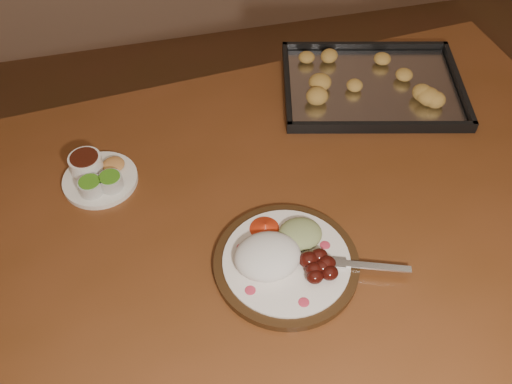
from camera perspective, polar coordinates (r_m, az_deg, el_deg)
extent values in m
cube|color=brown|center=(1.11, 0.58, -3.13)|extent=(1.57, 1.03, 0.04)
cylinder|color=#522D18|center=(1.85, 16.81, 4.13)|extent=(0.07, 0.07, 0.71)
cylinder|color=#331E0E|center=(1.02, 3.04, -7.16)|extent=(0.26, 0.26, 0.02)
cylinder|color=white|center=(1.01, 3.06, -6.89)|extent=(0.23, 0.23, 0.01)
ellipsoid|color=#D0324B|center=(0.98, -0.58, -9.80)|extent=(0.02, 0.02, 0.00)
ellipsoid|color=#D0324B|center=(0.97, 4.80, -10.93)|extent=(0.02, 0.02, 0.00)
ellipsoid|color=#D0324B|center=(1.04, 6.92, -5.29)|extent=(0.02, 0.02, 0.00)
ellipsoid|color=#D0324B|center=(1.03, -1.43, -5.57)|extent=(0.02, 0.02, 0.00)
ellipsoid|color=white|center=(1.00, 1.15, -6.44)|extent=(0.15, 0.13, 0.05)
ellipsoid|color=#4F110B|center=(0.99, 5.82, -7.71)|extent=(0.03, 0.03, 0.02)
ellipsoid|color=#4F110B|center=(1.00, 7.06, -7.09)|extent=(0.03, 0.03, 0.02)
ellipsoid|color=#4F110B|center=(1.01, 6.30, -6.36)|extent=(0.03, 0.03, 0.02)
ellipsoid|color=#4F110B|center=(0.99, 7.38, -8.04)|extent=(0.03, 0.03, 0.02)
ellipsoid|color=#4F110B|center=(1.00, 5.30, -6.75)|extent=(0.03, 0.03, 0.02)
ellipsoid|color=#4F110B|center=(0.99, 6.66, -7.44)|extent=(0.03, 0.03, 0.02)
ellipsoid|color=#4F110B|center=(0.98, 5.91, -8.42)|extent=(0.03, 0.03, 0.02)
ellipsoid|color=tan|center=(1.04, 4.43, -4.20)|extent=(0.10, 0.10, 0.03)
cone|color=red|center=(1.04, 0.92, -3.52)|extent=(0.06, 0.06, 0.03)
cube|color=silver|center=(1.02, 11.83, -7.29)|extent=(0.12, 0.05, 0.00)
cube|color=silver|center=(1.01, 8.07, -6.96)|extent=(0.04, 0.03, 0.00)
cylinder|color=silver|center=(1.01, 6.80, -7.27)|extent=(0.03, 0.01, 0.00)
cylinder|color=silver|center=(1.01, 6.81, -7.00)|extent=(0.03, 0.01, 0.00)
cylinder|color=silver|center=(1.01, 6.82, -6.73)|extent=(0.03, 0.01, 0.00)
cylinder|color=silver|center=(1.02, 6.83, -6.46)|extent=(0.03, 0.01, 0.00)
cylinder|color=white|center=(1.19, -15.30, 1.19)|extent=(0.15, 0.15, 0.01)
cylinder|color=beige|center=(1.15, -16.20, 0.52)|extent=(0.05, 0.05, 0.03)
cylinder|color=#468F1C|center=(1.14, -16.35, 0.98)|extent=(0.04, 0.04, 0.00)
cylinder|color=beige|center=(1.15, -14.31, 1.01)|extent=(0.05, 0.05, 0.03)
cylinder|color=#468F1C|center=(1.14, -14.44, 1.47)|extent=(0.04, 0.04, 0.00)
cylinder|color=white|center=(1.19, -16.63, 2.69)|extent=(0.07, 0.07, 0.04)
cylinder|color=#38120A|center=(1.18, -16.82, 3.32)|extent=(0.06, 0.06, 0.00)
ellipsoid|color=#BF8D43|center=(1.19, -14.06, 2.70)|extent=(0.04, 0.04, 0.02)
cube|color=black|center=(1.39, 11.51, 10.15)|extent=(0.47, 0.39, 0.01)
cube|color=black|center=(1.49, 10.82, 14.12)|extent=(0.40, 0.11, 0.02)
cube|color=black|center=(1.27, 12.49, 6.44)|extent=(0.40, 0.11, 0.02)
cube|color=black|center=(1.43, 19.60, 10.22)|extent=(0.08, 0.30, 0.02)
cube|color=black|center=(1.35, 3.11, 10.77)|extent=(0.08, 0.30, 0.02)
cube|color=silver|center=(1.38, 11.55, 10.33)|extent=(0.44, 0.36, 0.00)
ellipsoid|color=#B79840|center=(1.38, 13.78, 10.82)|extent=(0.05, 0.04, 0.03)
ellipsoid|color=#B79840|center=(1.42, 15.16, 11.62)|extent=(0.06, 0.06, 0.03)
ellipsoid|color=#B79840|center=(1.44, 12.37, 12.92)|extent=(0.06, 0.06, 0.03)
ellipsoid|color=#B79840|center=(1.41, 10.64, 12.20)|extent=(0.05, 0.05, 0.03)
ellipsoid|color=#B79840|center=(1.41, 8.94, 12.47)|extent=(0.06, 0.06, 0.03)
ellipsoid|color=#B79840|center=(1.37, 9.55, 11.24)|extent=(0.06, 0.05, 0.03)
ellipsoid|color=#B79840|center=(1.34, 7.32, 10.55)|extent=(0.06, 0.05, 0.03)
ellipsoid|color=#B79840|center=(1.31, 10.08, 9.09)|extent=(0.06, 0.06, 0.03)
ellipsoid|color=#B79840|center=(1.33, 11.18, 9.59)|extent=(0.05, 0.05, 0.03)
ellipsoid|color=#B79840|center=(1.33, 13.67, 8.93)|extent=(0.06, 0.06, 0.03)
ellipsoid|color=#B79840|center=(1.37, 13.57, 10.32)|extent=(0.06, 0.06, 0.03)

